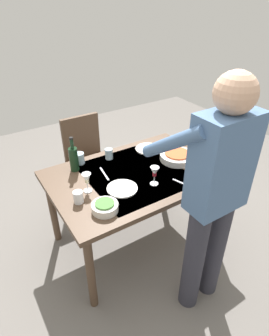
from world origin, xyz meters
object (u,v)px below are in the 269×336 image
serving_bowl_pasta (177,156)px  wine_glass_left (155,173)px  dinner_plate_near (122,188)px  side_bowl_salad (105,207)px  chair_near (86,154)px  person_server (214,193)px  dining_table (134,181)px  water_cup_near_right (109,154)px  wine_bottle (74,158)px  water_cup_far_left (80,158)px  wine_glass_right (87,179)px  water_cup_near_left (78,197)px  dinner_plate_far (148,149)px

serving_bowl_pasta → wine_glass_left: bearing=26.4°
serving_bowl_pasta → dinner_plate_near: bearing=10.6°
serving_bowl_pasta → side_bowl_salad: 0.88m
chair_near → person_server: size_ratio=0.54×
dining_table → water_cup_near_right: size_ratio=14.49×
wine_bottle → side_bowl_salad: 0.59m
dining_table → side_bowl_salad: (0.41, 0.28, 0.11)m
side_bowl_salad → dinner_plate_near: size_ratio=0.78×
chair_near → water_cup_near_right: (0.00, 0.53, 0.26)m
water_cup_far_left → side_bowl_salad: water_cup_far_left is taller
wine_glass_right → water_cup_near_right: 0.49m
chair_near → water_cup_near_left: chair_near is taller
water_cup_far_left → water_cup_near_right: bearing=165.5°
dining_table → water_cup_near_right: bearing=-78.9°
wine_glass_right → water_cup_far_left: 0.41m
wine_glass_left → dinner_plate_far: bearing=-119.8°
side_bowl_salad → water_cup_near_left: bearing=-57.5°
wine_glass_right → dinner_plate_near: 0.27m
wine_glass_right → dinner_plate_far: size_ratio=0.66×
wine_bottle → water_cup_near_right: (-0.32, -0.01, -0.06)m
dining_table → dinner_plate_near: 0.25m
wine_glass_right → side_bowl_salad: 0.27m
wine_glass_left → dining_table: bearing=-77.4°
water_cup_near_right → serving_bowl_pasta: water_cup_near_right is taller
water_cup_near_left → person_server: bearing=135.3°
wine_glass_right → dinner_plate_far: (-0.74, -0.29, -0.10)m
wine_glass_right → water_cup_near_right: size_ratio=1.62×
serving_bowl_pasta → water_cup_far_left: bearing=-28.4°
wine_bottle → wine_glass_left: wine_bottle is taller
chair_near → wine_bottle: wine_bottle is taller
wine_glass_right → side_bowl_salad: wine_glass_right is taller
dinner_plate_far → water_cup_near_left: bearing=23.8°
water_cup_far_left → dinner_plate_far: (-0.63, 0.11, -0.04)m
wine_bottle → dinner_plate_far: size_ratio=1.29×
water_cup_far_left → dinner_plate_near: bearing=102.6°
side_bowl_salad → wine_bottle: bearing=-92.6°
dining_table → water_cup_far_left: size_ratio=14.05×
wine_bottle → water_cup_near_right: 0.33m
water_cup_near_left → side_bowl_salad: 0.21m
wine_glass_left → serving_bowl_pasta: 0.43m
wine_glass_right → serving_bowl_pasta: bearing=179.9°
chair_near → water_cup_near_left: bearing=63.8°
dining_table → wine_glass_left: wine_glass_left is taller
chair_near → dinner_plate_near: chair_near is taller
water_cup_near_right → serving_bowl_pasta: bearing=145.8°
wine_glass_left → water_cup_near_left: 0.58m
side_bowl_salad → water_cup_far_left: bearing=-99.0°
wine_glass_right → water_cup_far_left: wine_glass_right is taller
person_server → water_cup_far_left: bearing=-69.5°
wine_bottle → wine_glass_right: bearing=84.3°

